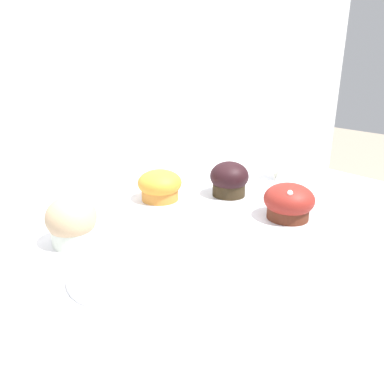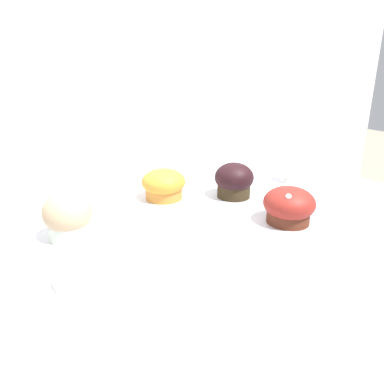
{
  "view_description": "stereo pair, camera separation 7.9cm",
  "coord_description": "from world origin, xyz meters",
  "px_view_note": "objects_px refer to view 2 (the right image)",
  "views": [
    {
      "loc": [
        -0.5,
        -0.57,
        1.24
      ],
      "look_at": [
        -0.02,
        -0.01,
        0.97
      ],
      "focal_mm": 35.0,
      "sensor_mm": 36.0,
      "label": 1
    },
    {
      "loc": [
        -0.44,
        -0.62,
        1.24
      ],
      "look_at": [
        -0.02,
        -0.01,
        0.97
      ],
      "focal_mm": 35.0,
      "sensor_mm": 36.0,
      "label": 2
    }
  ],
  "objects_px": {
    "muffin_back_right": "(164,184)",
    "muffin_front_left": "(234,181)",
    "serving_plate": "(110,268)",
    "muffin_front_center": "(289,206)",
    "muffin_back_left": "(68,216)"
  },
  "relations": [
    {
      "from": "muffin_back_right",
      "to": "muffin_front_left",
      "type": "distance_m",
      "value": 0.16
    },
    {
      "from": "muffin_front_left",
      "to": "serving_plate",
      "type": "bearing_deg",
      "value": -159.53
    },
    {
      "from": "muffin_back_right",
      "to": "serving_plate",
      "type": "distance_m",
      "value": 0.32
    },
    {
      "from": "muffin_front_center",
      "to": "muffin_front_left",
      "type": "bearing_deg",
      "value": 87.82
    },
    {
      "from": "muffin_back_left",
      "to": "serving_plate",
      "type": "distance_m",
      "value": 0.16
    },
    {
      "from": "muffin_back_left",
      "to": "serving_plate",
      "type": "height_order",
      "value": "muffin_back_left"
    },
    {
      "from": "muffin_front_left",
      "to": "serving_plate",
      "type": "relative_size",
      "value": 0.52
    },
    {
      "from": "muffin_back_left",
      "to": "muffin_front_left",
      "type": "xyz_separation_m",
      "value": [
        0.39,
        -0.01,
        -0.0
      ]
    },
    {
      "from": "muffin_front_center",
      "to": "serving_plate",
      "type": "height_order",
      "value": "muffin_front_center"
    },
    {
      "from": "serving_plate",
      "to": "muffin_back_left",
      "type": "bearing_deg",
      "value": 95.18
    },
    {
      "from": "muffin_front_center",
      "to": "muffin_back_left",
      "type": "distance_m",
      "value": 0.42
    },
    {
      "from": "muffin_back_right",
      "to": "muffin_front_left",
      "type": "xyz_separation_m",
      "value": [
        0.14,
        -0.09,
        0.01
      ]
    },
    {
      "from": "muffin_back_left",
      "to": "muffin_front_left",
      "type": "relative_size",
      "value": 0.97
    },
    {
      "from": "muffin_back_right",
      "to": "serving_plate",
      "type": "relative_size",
      "value": 0.58
    },
    {
      "from": "muffin_front_left",
      "to": "serving_plate",
      "type": "distance_m",
      "value": 0.4
    }
  ]
}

